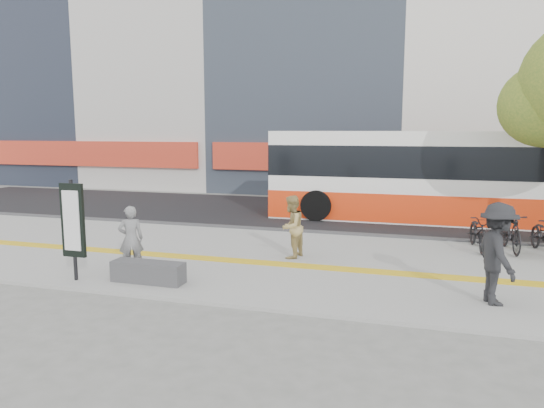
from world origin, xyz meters
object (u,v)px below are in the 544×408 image
(signboard, at_px, (73,222))
(pedestrian_dark, at_px, (497,254))
(seated_woman, at_px, (131,239))
(pedestrian_tan, at_px, (291,227))
(bench, at_px, (148,272))
(bus, at_px, (439,179))

(signboard, height_order, pedestrian_dark, signboard)
(seated_woman, xyz_separation_m, pedestrian_tan, (3.22, 2.27, 0.04))
(bench, xyz_separation_m, bus, (6.18, 9.70, 1.27))
(bus, xyz_separation_m, pedestrian_dark, (0.77, -9.03, -0.54))
(bench, bearing_deg, bus, 57.50)
(bench, bearing_deg, signboard, -169.19)
(signboard, bearing_deg, pedestrian_tan, 38.67)
(bench, height_order, signboard, signboard)
(seated_woman, bearing_deg, bus, -161.58)
(bus, bearing_deg, seated_woman, -127.62)
(signboard, relative_size, bus, 0.18)
(bench, height_order, pedestrian_dark, pedestrian_dark)
(seated_woman, height_order, pedestrian_dark, pedestrian_dark)
(pedestrian_dark, bearing_deg, signboard, 81.48)
(pedestrian_tan, bearing_deg, bench, -27.12)
(bench, xyz_separation_m, signboard, (-1.60, -0.31, 1.06))
(bus, relative_size, pedestrian_dark, 6.31)
(signboard, height_order, bus, bus)
(bus, height_order, pedestrian_tan, bus)
(bench, distance_m, signboard, 1.94)
(pedestrian_tan, bearing_deg, seated_woman, -42.20)
(bench, distance_m, pedestrian_dark, 7.02)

